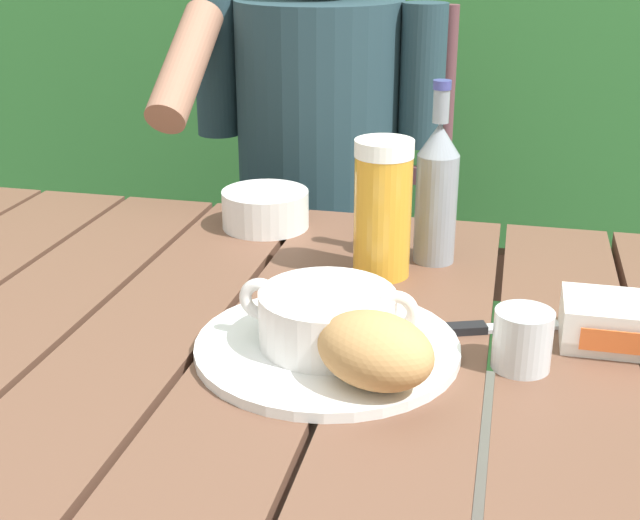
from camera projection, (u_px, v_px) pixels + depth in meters
name	position (u px, v px, depth m)	size (l,w,h in m)	color
dining_table	(285.00, 391.00, 1.05)	(1.46, 0.89, 0.73)	brown
chair_near_diner	(335.00, 254.00, 1.94)	(0.48, 0.45, 1.02)	brown
person_eating	(313.00, 168.00, 1.66)	(0.48, 0.47, 1.26)	#243C44
serving_plate	(327.00, 347.00, 0.96)	(0.30, 0.30, 0.01)	white
soup_bowl	(327.00, 316.00, 0.95)	(0.20, 0.15, 0.07)	white
bread_roll	(375.00, 350.00, 0.86)	(0.16, 0.14, 0.08)	tan
beer_glass	(383.00, 209.00, 1.14)	(0.08, 0.08, 0.19)	gold
beer_bottle	(437.00, 190.00, 1.18)	(0.06, 0.06, 0.26)	gray
water_glass_small	(522.00, 340.00, 0.92)	(0.06, 0.06, 0.07)	silver
butter_tub	(616.00, 323.00, 0.97)	(0.12, 0.09, 0.05)	white
table_knife	(483.00, 328.00, 1.01)	(0.15, 0.07, 0.01)	silver
diner_bowl	(265.00, 209.00, 1.35)	(0.14, 0.14, 0.06)	white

